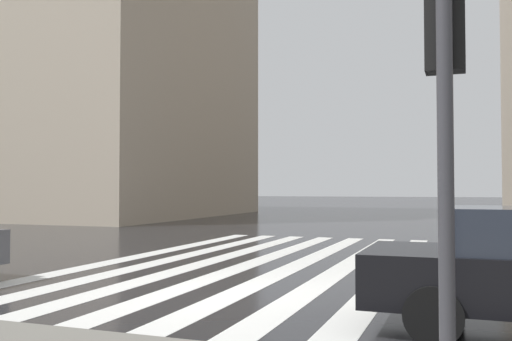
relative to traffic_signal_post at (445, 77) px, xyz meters
The scene contains 4 objects.
ground_plane 5.43m from the traffic_signal_post, 44.75° to the left, with size 220.00×220.00×0.00m, color black.
zebra_crossing 8.89m from the traffic_signal_post, 29.53° to the left, with size 13.00×6.50×0.01m.
haussmann_block_mid 38.06m from the traffic_signal_post, 48.56° to the left, with size 17.22×28.40×22.56m.
traffic_signal_post is the anchor object (origin of this frame).
Camera 1 is at (-8.00, -3.53, 1.62)m, focal length 39.75 mm.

